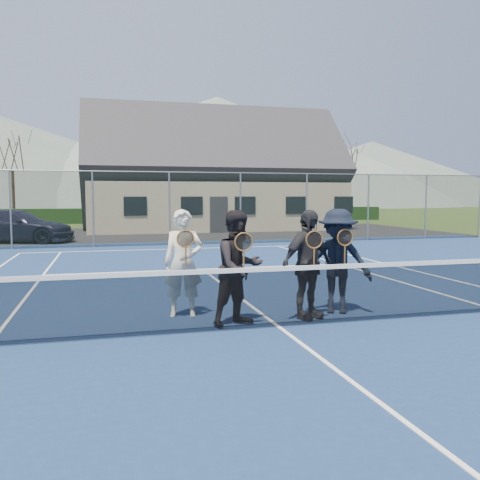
{
  "coord_description": "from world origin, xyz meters",
  "views": [
    {
      "loc": [
        -2.56,
        -7.27,
        2.04
      ],
      "look_at": [
        -0.22,
        1.5,
        1.25
      ],
      "focal_mm": 38.0,
      "sensor_mm": 36.0,
      "label": 1
    }
  ],
  "objects_px": {
    "tennis_net": "(279,294)",
    "clubhouse": "(212,164)",
    "car_c": "(16,226)",
    "player_d": "(337,261)",
    "player_a": "(183,263)",
    "player_c": "(307,264)",
    "player_b": "(239,268)"
  },
  "relations": [
    {
      "from": "player_d",
      "to": "player_c",
      "type": "bearing_deg",
      "value": -159.09
    },
    {
      "from": "tennis_net",
      "to": "player_a",
      "type": "distance_m",
      "value": 1.75
    },
    {
      "from": "car_c",
      "to": "player_c",
      "type": "distance_m",
      "value": 17.63
    },
    {
      "from": "car_c",
      "to": "clubhouse",
      "type": "relative_size",
      "value": 0.32
    },
    {
      "from": "car_c",
      "to": "clubhouse",
      "type": "height_order",
      "value": "clubhouse"
    },
    {
      "from": "clubhouse",
      "to": "player_a",
      "type": "relative_size",
      "value": 8.67
    },
    {
      "from": "player_b",
      "to": "player_d",
      "type": "height_order",
      "value": "same"
    },
    {
      "from": "clubhouse",
      "to": "player_a",
      "type": "distance_m",
      "value": 23.7
    },
    {
      "from": "clubhouse",
      "to": "player_d",
      "type": "height_order",
      "value": "clubhouse"
    },
    {
      "from": "tennis_net",
      "to": "clubhouse",
      "type": "relative_size",
      "value": 0.75
    },
    {
      "from": "tennis_net",
      "to": "player_c",
      "type": "distance_m",
      "value": 0.85
    },
    {
      "from": "clubhouse",
      "to": "player_d",
      "type": "bearing_deg",
      "value": -96.61
    },
    {
      "from": "car_c",
      "to": "player_d",
      "type": "bearing_deg",
      "value": -137.4
    },
    {
      "from": "player_b",
      "to": "player_c",
      "type": "relative_size",
      "value": 1.0
    },
    {
      "from": "car_c",
      "to": "tennis_net",
      "type": "bearing_deg",
      "value": -142.11
    },
    {
      "from": "player_a",
      "to": "player_c",
      "type": "distance_m",
      "value": 2.06
    },
    {
      "from": "car_c",
      "to": "player_d",
      "type": "distance_m",
      "value": 17.67
    },
    {
      "from": "tennis_net",
      "to": "player_b",
      "type": "relative_size",
      "value": 6.49
    },
    {
      "from": "car_c",
      "to": "player_d",
      "type": "xyz_separation_m",
      "value": [
        7.62,
        -15.94,
        0.2
      ]
    },
    {
      "from": "tennis_net",
      "to": "player_a",
      "type": "xyz_separation_m",
      "value": [
        -1.31,
        1.1,
        0.38
      ]
    },
    {
      "from": "player_b",
      "to": "player_a",
      "type": "bearing_deg",
      "value": 134.89
    },
    {
      "from": "clubhouse",
      "to": "player_a",
      "type": "height_order",
      "value": "clubhouse"
    },
    {
      "from": "player_d",
      "to": "player_a",
      "type": "bearing_deg",
      "value": 170.72
    },
    {
      "from": "player_a",
      "to": "player_d",
      "type": "relative_size",
      "value": 1.0
    },
    {
      "from": "tennis_net",
      "to": "player_a",
      "type": "relative_size",
      "value": 6.49
    },
    {
      "from": "tennis_net",
      "to": "player_c",
      "type": "bearing_deg",
      "value": 33.51
    },
    {
      "from": "clubhouse",
      "to": "player_a",
      "type": "xyz_separation_m",
      "value": [
        -5.31,
        -22.9,
        -3.07
      ]
    },
    {
      "from": "car_c",
      "to": "player_c",
      "type": "xyz_separation_m",
      "value": [
        6.96,
        -16.2,
        0.2
      ]
    },
    {
      "from": "player_c",
      "to": "clubhouse",
      "type": "bearing_deg",
      "value": 81.88
    },
    {
      "from": "player_c",
      "to": "player_d",
      "type": "height_order",
      "value": "same"
    },
    {
      "from": "clubhouse",
      "to": "tennis_net",
      "type": "bearing_deg",
      "value": -99.46
    },
    {
      "from": "tennis_net",
      "to": "clubhouse",
      "type": "distance_m",
      "value": 24.57
    }
  ]
}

